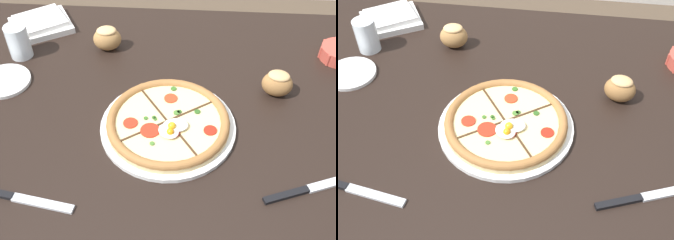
{
  "view_description": "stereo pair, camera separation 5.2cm",
  "coord_description": "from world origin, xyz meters",
  "views": [
    {
      "loc": [
        0.09,
        -0.8,
        1.5
      ],
      "look_at": [
        0.04,
        -0.08,
        0.76
      ],
      "focal_mm": 45.0,
      "sensor_mm": 36.0,
      "label": 1
    },
    {
      "loc": [
        0.14,
        -0.79,
        1.5
      ],
      "look_at": [
        0.04,
        -0.08,
        0.76
      ],
      "focal_mm": 45.0,
      "sensor_mm": 36.0,
      "label": 2
    }
  ],
  "objects": [
    {
      "name": "knife_spare",
      "position": [
        -0.27,
        -0.31,
        0.73
      ],
      "size": [
        0.24,
        0.06,
        0.01
      ],
      "rotation": [
        0.0,
        0.0,
        -0.17
      ],
      "color": "silver",
      "rests_on": "dining_table"
    },
    {
      "name": "knife_main",
      "position": [
        0.38,
        -0.24,
        0.73
      ],
      "size": [
        0.24,
        0.11,
        0.01
      ],
      "rotation": [
        0.0,
        0.0,
        0.37
      ],
      "color": "silver",
      "rests_on": "dining_table"
    },
    {
      "name": "dining_table",
      "position": [
        0.0,
        0.0,
        0.63
      ],
      "size": [
        1.31,
        0.96,
        0.73
      ],
      "color": "black",
      "rests_on": "ground_plane"
    },
    {
      "name": "bread_piece_near",
      "position": [
        -0.16,
        0.24,
        0.77
      ],
      "size": [
        0.09,
        0.07,
        0.08
      ],
      "rotation": [
        0.0,
        0.0,
        0.11
      ],
      "color": "#B27F47",
      "rests_on": "dining_table"
    },
    {
      "name": "napkin_folded",
      "position": [
        -0.4,
        0.34,
        0.74
      ],
      "size": [
        0.23,
        0.22,
        0.04
      ],
      "rotation": [
        0.0,
        0.0,
        0.52
      ],
      "color": "white",
      "rests_on": "dining_table"
    },
    {
      "name": "side_saucer",
      "position": [
        -0.43,
        0.06,
        0.73
      ],
      "size": [
        0.14,
        0.14,
        0.01
      ],
      "color": "white",
      "rests_on": "dining_table"
    },
    {
      "name": "bread_piece_mid",
      "position": [
        0.32,
        0.07,
        0.76
      ],
      "size": [
        0.09,
        0.08,
        0.07
      ],
      "rotation": [
        0.0,
        0.0,
        2.94
      ],
      "color": "#A3703D",
      "rests_on": "dining_table"
    },
    {
      "name": "water_glass",
      "position": [
        -0.42,
        0.19,
        0.77
      ],
      "size": [
        0.07,
        0.07,
        0.1
      ],
      "color": "white",
      "rests_on": "dining_table"
    },
    {
      "name": "pizza",
      "position": [
        0.04,
        -0.08,
        0.75
      ],
      "size": [
        0.34,
        0.34,
        0.05
      ],
      "color": "white",
      "rests_on": "dining_table"
    },
    {
      "name": "ground_plane",
      "position": [
        0.0,
        0.0,
        0.0
      ],
      "size": [
        12.0,
        12.0,
        0.0
      ],
      "primitive_type": "plane",
      "color": "brown"
    }
  ]
}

